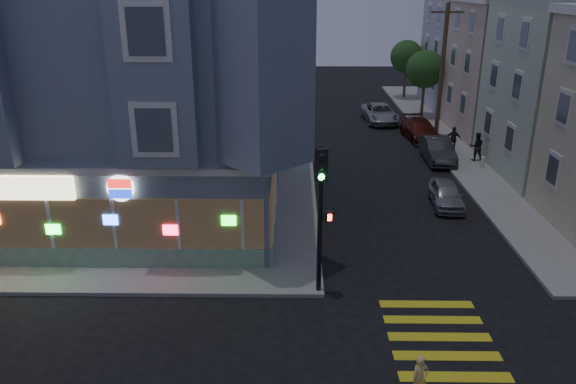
{
  "coord_description": "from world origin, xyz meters",
  "views": [
    {
      "loc": [
        1.97,
        -15.16,
        10.42
      ],
      "look_at": [
        1.68,
        5.22,
        2.78
      ],
      "focal_mm": 35.0,
      "sensor_mm": 36.0,
      "label": 1
    }
  ],
  "objects_px": {
    "street_tree_near": "(425,69)",
    "parked_car_b": "(437,150)",
    "street_tree_far": "(407,57)",
    "parked_car_a": "(446,194)",
    "parked_car_d": "(380,113)",
    "fire_hydrant": "(483,161)",
    "utility_pole": "(442,69)",
    "running_child": "(420,378)",
    "pedestrian_a": "(477,147)",
    "parked_car_c": "(420,130)",
    "traffic_signal": "(321,197)",
    "pedestrian_b": "(453,139)"
  },
  "relations": [
    {
      "from": "pedestrian_a",
      "to": "parked_car_c",
      "type": "bearing_deg",
      "value": -61.49
    },
    {
      "from": "parked_car_a",
      "to": "parked_car_c",
      "type": "relative_size",
      "value": 0.74
    },
    {
      "from": "traffic_signal",
      "to": "parked_car_d",
      "type": "bearing_deg",
      "value": 54.91
    },
    {
      "from": "pedestrian_a",
      "to": "running_child",
      "type": "bearing_deg",
      "value": 75.26
    },
    {
      "from": "utility_pole",
      "to": "parked_car_b",
      "type": "height_order",
      "value": "utility_pole"
    },
    {
      "from": "parked_car_b",
      "to": "fire_hydrant",
      "type": "bearing_deg",
      "value": -33.92
    },
    {
      "from": "street_tree_far",
      "to": "parked_car_a",
      "type": "height_order",
      "value": "street_tree_far"
    },
    {
      "from": "pedestrian_a",
      "to": "parked_car_a",
      "type": "relative_size",
      "value": 0.49
    },
    {
      "from": "parked_car_b",
      "to": "parked_car_c",
      "type": "bearing_deg",
      "value": 90.68
    },
    {
      "from": "utility_pole",
      "to": "running_child",
      "type": "relative_size",
      "value": 6.92
    },
    {
      "from": "pedestrian_b",
      "to": "fire_hydrant",
      "type": "xyz_separation_m",
      "value": [
        0.92,
        -3.21,
        -0.46
      ]
    },
    {
      "from": "utility_pole",
      "to": "running_child",
      "type": "distance_m",
      "value": 28.15
    },
    {
      "from": "pedestrian_a",
      "to": "pedestrian_b",
      "type": "height_order",
      "value": "pedestrian_a"
    },
    {
      "from": "street_tree_near",
      "to": "parked_car_b",
      "type": "height_order",
      "value": "street_tree_near"
    },
    {
      "from": "pedestrian_a",
      "to": "parked_car_d",
      "type": "bearing_deg",
      "value": -62.0
    },
    {
      "from": "parked_car_a",
      "to": "traffic_signal",
      "type": "distance_m",
      "value": 11.26
    },
    {
      "from": "pedestrian_a",
      "to": "parked_car_b",
      "type": "bearing_deg",
      "value": 0.23
    },
    {
      "from": "street_tree_far",
      "to": "parked_car_d",
      "type": "relative_size",
      "value": 1.04
    },
    {
      "from": "pedestrian_b",
      "to": "parked_car_a",
      "type": "distance_m",
      "value": 9.42
    },
    {
      "from": "pedestrian_a",
      "to": "traffic_signal",
      "type": "bearing_deg",
      "value": 62.64
    },
    {
      "from": "utility_pole",
      "to": "running_child",
      "type": "bearing_deg",
      "value": -103.99
    },
    {
      "from": "parked_car_c",
      "to": "utility_pole",
      "type": "bearing_deg",
      "value": 19.78
    },
    {
      "from": "parked_car_c",
      "to": "parked_car_d",
      "type": "bearing_deg",
      "value": 106.46
    },
    {
      "from": "running_child",
      "to": "parked_car_c",
      "type": "relative_size",
      "value": 0.27
    },
    {
      "from": "parked_car_b",
      "to": "parked_car_c",
      "type": "xyz_separation_m",
      "value": [
        0.0,
        5.2,
        -0.04
      ]
    },
    {
      "from": "fire_hydrant",
      "to": "parked_car_b",
      "type": "bearing_deg",
      "value": 145.4
    },
    {
      "from": "parked_car_c",
      "to": "pedestrian_a",
      "type": "bearing_deg",
      "value": -72.5
    },
    {
      "from": "parked_car_b",
      "to": "pedestrian_b",
      "type": "bearing_deg",
      "value": 50.26
    },
    {
      "from": "utility_pole",
      "to": "traffic_signal",
      "type": "bearing_deg",
      "value": -112.84
    },
    {
      "from": "street_tree_near",
      "to": "pedestrian_a",
      "type": "xyz_separation_m",
      "value": [
        0.8,
        -12.03,
        -2.92
      ]
    },
    {
      "from": "parked_car_a",
      "to": "parked_car_d",
      "type": "distance_m",
      "value": 17.82
    },
    {
      "from": "utility_pole",
      "to": "street_tree_far",
      "type": "xyz_separation_m",
      "value": [
        0.2,
        14.0,
        -0.86
      ]
    },
    {
      "from": "running_child",
      "to": "parked_car_c",
      "type": "distance_m",
      "value": 26.95
    },
    {
      "from": "utility_pole",
      "to": "pedestrian_b",
      "type": "distance_m",
      "value": 5.68
    },
    {
      "from": "street_tree_far",
      "to": "pedestrian_a",
      "type": "distance_m",
      "value": 20.25
    },
    {
      "from": "utility_pole",
      "to": "pedestrian_a",
      "type": "height_order",
      "value": "utility_pole"
    },
    {
      "from": "parked_car_b",
      "to": "traffic_signal",
      "type": "height_order",
      "value": "traffic_signal"
    },
    {
      "from": "street_tree_near",
      "to": "parked_car_a",
      "type": "distance_m",
      "value": 19.7
    },
    {
      "from": "street_tree_far",
      "to": "parked_car_d",
      "type": "distance_m",
      "value": 10.58
    },
    {
      "from": "utility_pole",
      "to": "parked_car_c",
      "type": "height_order",
      "value": "utility_pole"
    },
    {
      "from": "running_child",
      "to": "fire_hydrant",
      "type": "xyz_separation_m",
      "value": [
        7.73,
        19.61,
        -0.14
      ]
    },
    {
      "from": "parked_car_a",
      "to": "parked_car_d",
      "type": "relative_size",
      "value": 0.7
    },
    {
      "from": "running_child",
      "to": "parked_car_d",
      "type": "xyz_separation_m",
      "value": [
        3.33,
        31.6,
        0.06
      ]
    },
    {
      "from": "street_tree_far",
      "to": "traffic_signal",
      "type": "bearing_deg",
      "value": -104.68
    },
    {
      "from": "parked_car_a",
      "to": "fire_hydrant",
      "type": "height_order",
      "value": "parked_car_a"
    },
    {
      "from": "utility_pole",
      "to": "parked_car_b",
      "type": "xyz_separation_m",
      "value": [
        -1.3,
        -5.81,
        -4.07
      ]
    },
    {
      "from": "street_tree_far",
      "to": "running_child",
      "type": "height_order",
      "value": "street_tree_far"
    },
    {
      "from": "pedestrian_a",
      "to": "traffic_signal",
      "type": "relative_size",
      "value": 0.33
    },
    {
      "from": "fire_hydrant",
      "to": "street_tree_far",
      "type": "bearing_deg",
      "value": 92.14
    },
    {
      "from": "parked_car_d",
      "to": "fire_hydrant",
      "type": "distance_m",
      "value": 12.77
    }
  ]
}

